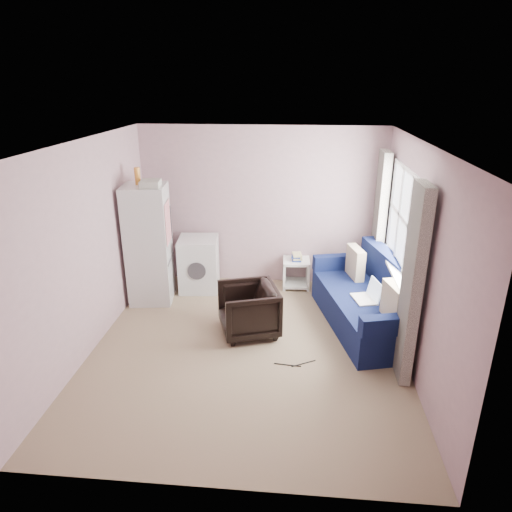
{
  "coord_description": "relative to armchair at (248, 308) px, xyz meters",
  "views": [
    {
      "loc": [
        0.55,
        -4.85,
        3.11
      ],
      "look_at": [
        0.05,
        0.6,
        1.0
      ],
      "focal_mm": 32.0,
      "sensor_mm": 36.0,
      "label": 1
    }
  ],
  "objects": [
    {
      "name": "floor_cables",
      "position": [
        0.63,
        -0.68,
        -0.36
      ],
      "size": [
        0.49,
        0.17,
        0.01
      ],
      "rotation": [
        0.0,
        0.0,
        0.24
      ],
      "color": "black",
      "rests_on": "ground"
    },
    {
      "name": "window_dressing",
      "position": [
        1.81,
        0.32,
        0.74
      ],
      "size": [
        0.17,
        2.62,
        2.18
      ],
      "color": "white",
      "rests_on": "ground"
    },
    {
      "name": "fridge",
      "position": [
        -1.55,
        0.85,
        0.52
      ],
      "size": [
        0.68,
        0.67,
        1.99
      ],
      "rotation": [
        0.0,
        0.0,
        0.13
      ],
      "color": "#B8B8B8",
      "rests_on": "ground"
    },
    {
      "name": "room",
      "position": [
        0.05,
        -0.37,
        0.89
      ],
      "size": [
        3.84,
        4.24,
        2.54
      ],
      "color": "#8A755A",
      "rests_on": "ground"
    },
    {
      "name": "armchair",
      "position": [
        0.0,
        0.0,
        0.0
      ],
      "size": [
        0.85,
        0.88,
        0.73
      ],
      "primitive_type": "imported",
      "rotation": [
        0.0,
        0.0,
        -1.26
      ],
      "color": "black",
      "rests_on": "ground"
    },
    {
      "name": "sofa",
      "position": [
        1.61,
        0.35,
        -0.03
      ],
      "size": [
        1.41,
        2.24,
        0.93
      ],
      "rotation": [
        0.0,
        0.0,
        0.25
      ],
      "color": "#0F1947",
      "rests_on": "ground"
    },
    {
      "name": "side_table",
      "position": [
        0.6,
        1.51,
        -0.1
      ],
      "size": [
        0.43,
        0.43,
        0.57
      ],
      "rotation": [
        0.0,
        0.0,
        0.04
      ],
      "color": "white",
      "rests_on": "ground"
    },
    {
      "name": "washing_machine",
      "position": [
        -0.92,
        1.29,
        0.07
      ],
      "size": [
        0.65,
        0.65,
        0.84
      ],
      "rotation": [
        0.0,
        0.0,
        0.1
      ],
      "color": "#B8B8B8",
      "rests_on": "ground"
    }
  ]
}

